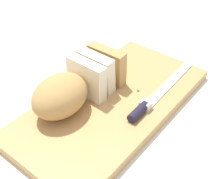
# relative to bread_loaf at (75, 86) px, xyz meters

# --- Properties ---
(ground_plane) EXTENTS (3.00, 3.00, 0.00)m
(ground_plane) POSITION_rel_bread_loaf_xyz_m (0.05, -0.06, -0.07)
(ground_plane) COLOR silver
(cutting_board) EXTENTS (0.48, 0.25, 0.02)m
(cutting_board) POSITION_rel_bread_loaf_xyz_m (0.05, -0.06, -0.05)
(cutting_board) COLOR tan
(cutting_board) RESTS_ON ground_plane
(bread_loaf) EXTENTS (0.23, 0.11, 0.09)m
(bread_loaf) POSITION_rel_bread_loaf_xyz_m (0.00, 0.00, 0.00)
(bread_loaf) COLOR tan
(bread_loaf) RESTS_ON cutting_board
(bread_knife) EXTENTS (0.27, 0.02, 0.02)m
(bread_knife) POSITION_rel_bread_loaf_xyz_m (0.09, -0.14, -0.04)
(bread_knife) COLOR silver
(bread_knife) RESTS_ON cutting_board
(crumb_near_knife) EXTENTS (0.01, 0.01, 0.01)m
(crumb_near_knife) POSITION_rel_bread_loaf_xyz_m (0.11, -0.09, -0.04)
(crumb_near_knife) COLOR tan
(crumb_near_knife) RESTS_ON cutting_board
(crumb_near_loaf) EXTENTS (0.00, 0.00, 0.00)m
(crumb_near_loaf) POSITION_rel_bread_loaf_xyz_m (0.07, -0.01, -0.04)
(crumb_near_loaf) COLOR tan
(crumb_near_loaf) RESTS_ON cutting_board
(crumb_stray_left) EXTENTS (0.01, 0.01, 0.01)m
(crumb_stray_left) POSITION_rel_bread_loaf_xyz_m (0.08, -0.00, -0.04)
(crumb_stray_left) COLOR tan
(crumb_stray_left) RESTS_ON cutting_board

